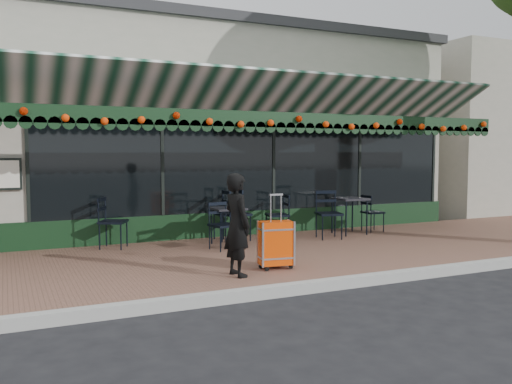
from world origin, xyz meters
name	(u,v)px	position (x,y,z in m)	size (l,w,h in m)	color
ground	(313,290)	(0.00, 0.00, 0.00)	(80.00, 80.00, 0.00)	black
sidewalk	(252,258)	(0.00, 2.00, 0.07)	(18.00, 4.00, 0.15)	brown
curb	(316,286)	(0.00, -0.08, 0.07)	(18.00, 0.16, 0.15)	#9E9E99
restaurant_building	(160,137)	(0.00, 7.84, 2.27)	(12.00, 9.60, 4.50)	#A7A091
neighbor_building_right	(505,137)	(13.00, 8.00, 2.40)	(12.00, 8.00, 4.80)	gray
woman	(237,225)	(-0.85, 0.63, 0.87)	(0.53, 0.34, 1.44)	black
suitcase	(276,244)	(-0.15, 0.82, 0.52)	(0.52, 0.34, 1.10)	#E24007
cafe_table_a	(350,201)	(2.79, 3.17, 0.84)	(0.62, 0.62, 0.77)	black
cafe_table_b	(228,211)	(-0.03, 3.00, 0.78)	(0.57, 0.57, 0.70)	black
chair_a_left	(277,216)	(1.22, 3.43, 0.59)	(0.44, 0.44, 0.88)	black
chair_a_right	(373,213)	(3.46, 3.26, 0.56)	(0.41, 0.41, 0.81)	black
chair_a_front	(329,214)	(2.07, 2.84, 0.63)	(0.48, 0.48, 0.97)	black
chair_b_left	(228,214)	(0.18, 3.52, 0.66)	(0.51, 0.51, 1.01)	black
chair_b_right	(237,215)	(0.33, 3.44, 0.65)	(0.50, 0.50, 1.00)	black
chair_b_front	(223,226)	(-0.29, 2.59, 0.58)	(0.43, 0.43, 0.85)	black
chair_solo	(113,222)	(-2.02, 3.57, 0.62)	(0.47, 0.47, 0.93)	black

